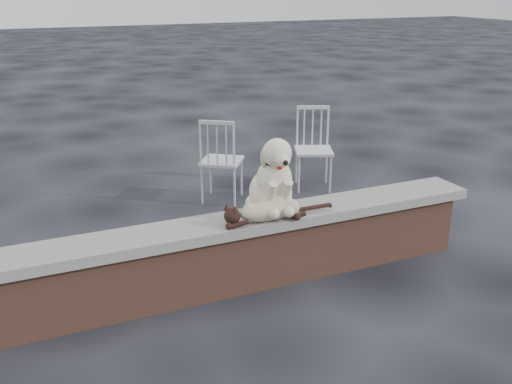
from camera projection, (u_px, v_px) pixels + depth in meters
name	position (u px, v px, depth m)	size (l,w,h in m)	color
ground	(112.00, 314.00, 4.33)	(60.00, 60.00, 0.00)	black
brick_wall	(109.00, 283.00, 4.25)	(6.00, 0.30, 0.50)	brown
capstone	(106.00, 247.00, 4.15)	(6.20, 0.40, 0.08)	slate
dog	(271.00, 173.00, 4.56)	(0.42, 0.55, 0.64)	beige
cat	(269.00, 209.00, 4.48)	(1.08, 0.26, 0.18)	tan
chair_d	(314.00, 149.00, 6.82)	(0.56, 0.56, 0.94)	silver
chair_c	(222.00, 159.00, 6.44)	(0.56, 0.56, 0.94)	silver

